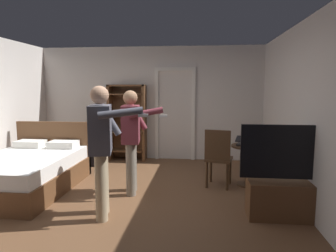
# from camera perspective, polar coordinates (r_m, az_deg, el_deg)

# --- Properties ---
(ground_plane) EXTENTS (5.76, 5.76, 0.00)m
(ground_plane) POSITION_cam_1_polar(r_m,az_deg,el_deg) (4.70, -8.75, -13.56)
(ground_plane) COLOR brown
(wall_back) EXTENTS (5.38, 0.12, 2.61)m
(wall_back) POSITION_cam_1_polar(r_m,az_deg,el_deg) (7.02, -3.33, 4.35)
(wall_back) COLOR silver
(wall_back) RESTS_ON ground_plane
(wall_right) EXTENTS (0.12, 5.47, 2.61)m
(wall_right) POSITION_cam_1_polar(r_m,az_deg,el_deg) (4.50, 25.24, 1.96)
(wall_right) COLOR silver
(wall_right) RESTS_ON ground_plane
(doorway_frame) EXTENTS (0.93, 0.08, 2.13)m
(doorway_frame) POSITION_cam_1_polar(r_m,az_deg,el_deg) (6.88, 1.34, 3.61)
(doorway_frame) COLOR white
(doorway_frame) RESTS_ON ground_plane
(bed) EXTENTS (1.45, 2.09, 1.02)m
(bed) POSITION_cam_1_polar(r_m,az_deg,el_deg) (5.49, -25.39, -7.81)
(bed) COLOR brown
(bed) RESTS_ON ground_plane
(bookshelf) EXTENTS (0.86, 0.32, 1.74)m
(bookshelf) POSITION_cam_1_polar(r_m,az_deg,el_deg) (6.93, -7.77, 1.19)
(bookshelf) COLOR brown
(bookshelf) RESTS_ON ground_plane
(tv_flatscreen) EXTENTS (1.18, 0.40, 1.22)m
(tv_flatscreen) POSITION_cam_1_polar(r_m,az_deg,el_deg) (4.18, 21.70, -11.39)
(tv_flatscreen) COLOR brown
(tv_flatscreen) RESTS_ON ground_plane
(side_table) EXTENTS (0.58, 0.58, 0.70)m
(side_table) POSITION_cam_1_polar(r_m,az_deg,el_deg) (5.29, 15.09, -6.09)
(side_table) COLOR #4C331E
(side_table) RESTS_ON ground_plane
(laptop) EXTENTS (0.40, 0.40, 0.16)m
(laptop) POSITION_cam_1_polar(r_m,az_deg,el_deg) (5.18, 14.80, -3.11)
(laptop) COLOR black
(laptop) RESTS_ON side_table
(bottle_on_table) EXTENTS (0.06, 0.06, 0.26)m
(bottle_on_table) POSITION_cam_1_polar(r_m,az_deg,el_deg) (5.16, 16.89, -2.57)
(bottle_on_table) COLOR #165431
(bottle_on_table) RESTS_ON side_table
(wooden_chair) EXTENTS (0.51, 0.51, 0.99)m
(wooden_chair) POSITION_cam_1_polar(r_m,az_deg,el_deg) (5.05, 9.61, -5.64)
(wooden_chair) COLOR #4C331E
(wooden_chair) RESTS_ON ground_plane
(person_blue_shirt) EXTENTS (0.82, 0.65, 1.70)m
(person_blue_shirt) POSITION_cam_1_polar(r_m,az_deg,el_deg) (3.87, -12.59, -2.93)
(person_blue_shirt) COLOR tan
(person_blue_shirt) RESTS_ON ground_plane
(person_striped_shirt) EXTENTS (0.75, 0.59, 1.63)m
(person_striped_shirt) POSITION_cam_1_polar(r_m,az_deg,el_deg) (4.69, -6.97, -1.66)
(person_striped_shirt) COLOR gray
(person_striped_shirt) RESTS_ON ground_plane
(suitcase_dark) EXTENTS (0.60, 0.39, 0.40)m
(suitcase_dark) POSITION_cam_1_polar(r_m,az_deg,el_deg) (6.73, -14.82, -5.52)
(suitcase_dark) COLOR black
(suitcase_dark) RESTS_ON ground_plane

